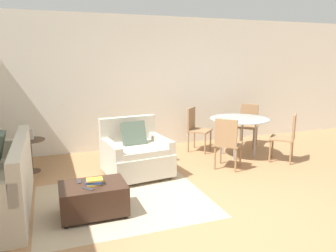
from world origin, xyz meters
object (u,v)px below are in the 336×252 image
Objects in this scene: dining_chair_near_right at (287,135)px; armchair at (136,154)px; tv_remote_primary at (79,181)px; dining_chair_far_left at (196,126)px; ottoman at (93,198)px; dining_chair_near_left at (227,140)px; dining_table at (239,122)px; tv_remote_secondary at (88,189)px; picture_frame at (29,134)px; side_table at (31,149)px; dining_chair_far_right at (248,122)px; book_stack at (94,182)px.

armchair is at bearing 174.22° from dining_chair_near_right.
dining_chair_far_left is at bearing 38.69° from tv_remote_primary.
dining_chair_near_left reaches higher than ottoman.
dining_table is (3.16, 1.39, 0.27)m from tv_remote_primary.
dining_table is 0.91m from dining_chair_near_right.
dining_chair_far_left is (2.53, 2.02, 0.12)m from tv_remote_primary.
tv_remote_secondary is at bearing -117.97° from ottoman.
dining_chair_near_left is at bearing -18.36° from picture_frame.
armchair is at bearing 55.12° from tv_remote_secondary.
armchair is 1.79m from side_table.
dining_chair_far_right is (3.79, 2.02, 0.12)m from tv_remote_primary.
dining_table is at bearing 135.00° from dining_chair_near_right.
dining_chair_far_right is at bearing 0.00° from dining_chair_far_left.
armchair is at bearing 55.20° from book_stack.
tv_remote_secondary is 3.36m from dining_chair_far_left.
ottoman is (-0.85, -1.19, -0.13)m from armchair.
dining_chair_near_left reaches higher than side_table.
side_table is 3.02× the size of picture_frame.
dining_chair_near_left is (2.53, 0.76, 0.12)m from tv_remote_primary.
armchair is 1.36× the size of ottoman.
armchair is at bearing -25.27° from picture_frame.
dining_chair_far_left reaches higher than side_table.
picture_frame is 0.16× the size of dining_table.
dining_chair_far_right is (4.41, 0.22, 0.12)m from side_table.
dining_table is at bearing 45.00° from dining_chair_near_left.
dining_chair_near_left is 1.00× the size of dining_chair_near_right.
ottoman is 4.25m from dining_chair_far_right.
dining_chair_far_right is at bearing 28.10° from tv_remote_primary.
dining_chair_near_left is at bearing 180.00° from dining_chair_near_right.
armchair is at bearing 169.54° from dining_chair_near_left.
dining_chair_near_left is (2.38, 0.90, 0.30)m from ottoman.
tv_remote_secondary is 3.86m from dining_chair_near_right.
picture_frame is (-0.78, 1.97, 0.22)m from book_stack.
dining_chair_far_right is at bearing 30.71° from ottoman.
armchair is 1.81m from picture_frame.
side_table is 0.62× the size of dining_chair_near_right.
dining_chair_near_left is (2.37, 0.92, 0.09)m from book_stack.
dining_table is 1.28× the size of dining_chair_near_right.
armchair reaches higher than dining_chair_near_left.
picture_frame is 0.21× the size of dining_chair_near_left.
ottoman is 3.77m from dining_chair_near_right.
picture_frame reaches higher than book_stack.
book_stack is 3.75m from dining_chair_near_right.
tv_remote_primary is at bearing -70.99° from side_table.
book_stack is at bearing -152.67° from dining_table.
tv_remote_secondary is 0.76× the size of picture_frame.
ottoman is 0.88× the size of dining_chair_near_right.
dining_chair_near_left is at bearing -10.46° from armchair.
side_table is at bearing 109.01° from tv_remote_primary.
dining_chair_far_right reaches higher than side_table.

